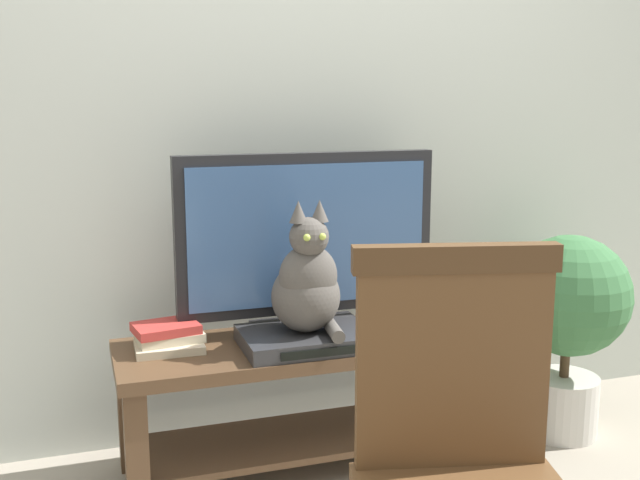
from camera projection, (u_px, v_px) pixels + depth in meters
name	position (u px, v px, depth m)	size (l,w,h in m)	color
back_wall	(294.00, 67.00, 2.84)	(7.00, 0.12, 2.80)	#B7BCB2
tv_stand	(316.00, 378.00, 2.66)	(1.36, 0.44, 0.47)	#513823
tv	(308.00, 241.00, 2.65)	(0.92, 0.20, 0.64)	black
media_box	(306.00, 339.00, 2.55)	(0.43, 0.31, 0.05)	#2D2D30
cat	(307.00, 283.00, 2.50)	(0.23, 0.28, 0.45)	#514C47
wooden_chair	(464.00, 454.00, 1.57)	(0.54, 0.54, 0.99)	brown
book_stack	(168.00, 337.00, 2.51)	(0.24, 0.20, 0.09)	beige
potted_plant	(568.00, 313.00, 2.87)	(0.46, 0.46, 0.78)	beige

